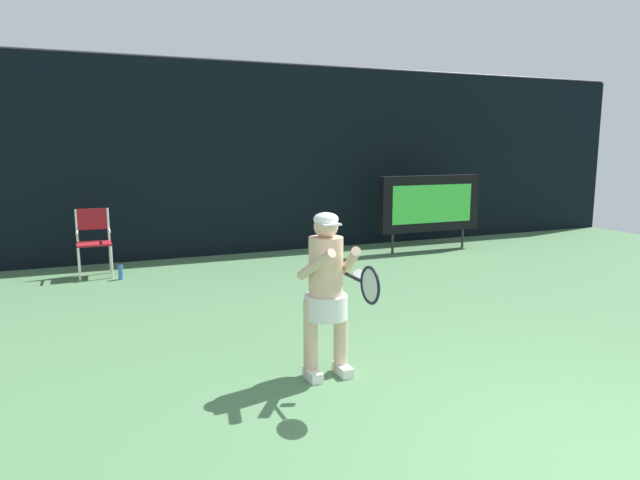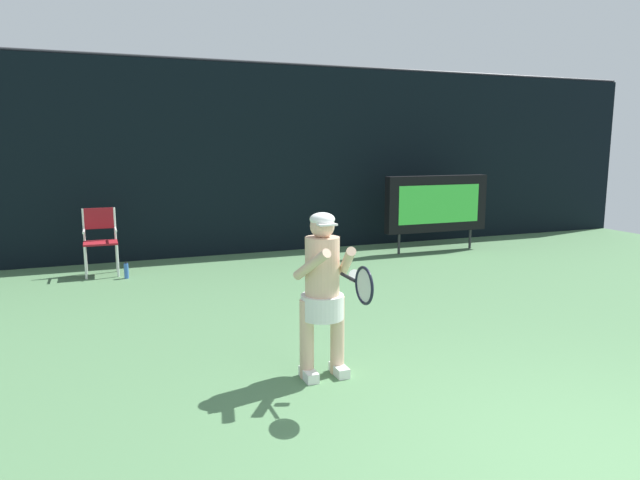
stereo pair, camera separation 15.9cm
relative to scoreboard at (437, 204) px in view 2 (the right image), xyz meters
name	(u,v)px [view 2 (the right image)]	position (x,y,z in m)	size (l,w,h in m)	color
backdrop_screen	(259,160)	(-3.27, 1.20, 0.86)	(18.00, 0.12, 3.66)	black
scoreboard	(437,204)	(0.00, 0.00, 0.00)	(2.20, 0.21, 1.50)	black
umpire_chair	(100,237)	(-6.22, 0.20, -0.33)	(0.52, 0.44, 1.08)	white
water_bottle	(126,271)	(-5.87, -0.24, -0.82)	(0.07, 0.07, 0.27)	#3968C2
tennis_player	(323,288)	(-4.39, -4.98, -0.12)	(0.53, 0.61, 1.51)	white
tennis_racket	(363,285)	(-4.30, -5.61, 0.05)	(0.03, 0.60, 0.31)	black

